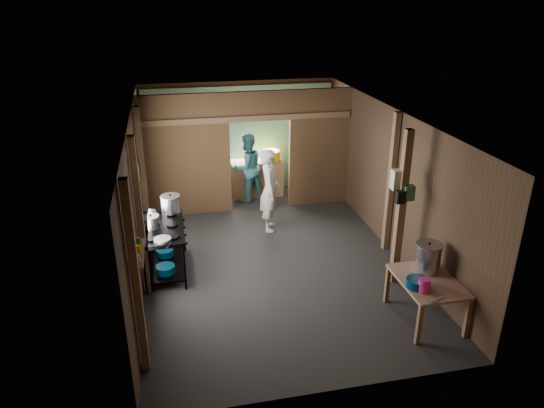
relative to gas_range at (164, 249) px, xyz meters
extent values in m
cube|color=#2A2A2A|center=(1.88, 0.19, -0.43)|extent=(4.50, 7.00, 0.00)
cube|color=#4E4945|center=(1.88, 0.19, 2.17)|extent=(4.50, 7.00, 0.00)
cube|color=#43301F|center=(1.88, 3.69, 0.87)|extent=(4.50, 0.00, 2.60)
cube|color=#43301F|center=(1.88, -3.31, 0.87)|extent=(4.50, 0.00, 2.60)
cube|color=#43301F|center=(-0.37, 0.19, 0.87)|extent=(0.00, 7.00, 2.60)
cube|color=#43301F|center=(4.13, 0.19, 0.87)|extent=(0.00, 7.00, 2.60)
cube|color=brown|center=(0.55, 2.39, 0.87)|extent=(1.85, 0.10, 2.60)
cube|color=brown|center=(3.46, 2.39, 0.87)|extent=(1.35, 0.10, 2.60)
cube|color=brown|center=(2.13, 2.39, 1.87)|extent=(1.30, 0.10, 0.60)
cube|color=#75B9BB|center=(1.88, 3.63, 0.82)|extent=(4.40, 0.06, 2.50)
cube|color=#7A6248|center=(2.18, 3.14, 0.00)|extent=(1.20, 0.50, 0.85)
cylinder|color=silver|center=(2.13, 3.59, 1.47)|extent=(0.20, 0.03, 0.20)
cube|color=#7A6248|center=(-0.30, -2.41, 0.87)|extent=(0.10, 0.12, 2.60)
cube|color=#7A6248|center=(-0.30, -0.61, 0.87)|extent=(0.10, 0.12, 2.60)
cube|color=#7A6248|center=(-0.30, 1.39, 0.87)|extent=(0.10, 0.12, 2.60)
cube|color=#7A6248|center=(4.06, -0.01, 0.87)|extent=(0.10, 0.12, 2.60)
cube|color=#7A6248|center=(3.73, -1.11, 0.87)|extent=(0.12, 0.12, 2.60)
cube|color=#7A6248|center=(1.88, 2.34, 1.62)|extent=(4.40, 0.12, 0.12)
cylinder|color=gray|center=(-0.33, 0.59, 1.22)|extent=(0.03, 0.34, 0.34)
cylinder|color=black|center=(-0.33, 0.99, 1.12)|extent=(0.03, 0.30, 0.30)
cube|color=#7A6248|center=(-0.27, -1.91, 0.97)|extent=(0.14, 0.80, 0.03)
cylinder|color=silver|center=(-0.27, -2.16, 1.04)|extent=(0.07, 0.07, 0.10)
cylinder|color=#EBB700|center=(-0.27, -1.91, 1.04)|extent=(0.08, 0.08, 0.10)
cylinder|color=#2B794B|center=(-0.27, -1.69, 1.04)|extent=(0.06, 0.06, 0.10)
cube|color=silver|center=(3.68, -1.03, 1.35)|extent=(0.22, 0.15, 0.32)
cube|color=#2B794B|center=(3.80, -1.17, 1.17)|extent=(0.16, 0.12, 0.24)
cube|color=black|center=(3.66, -1.19, 1.12)|extent=(0.14, 0.10, 0.20)
cylinder|color=#BCBCBC|center=(-0.17, 0.48, 0.48)|extent=(0.17, 0.17, 0.10)
cylinder|color=#033656|center=(0.00, -0.35, -0.20)|extent=(0.31, 0.31, 0.13)
cylinder|color=#033656|center=(0.00, 0.25, -0.20)|extent=(0.29, 0.29, 0.12)
cylinder|color=#033656|center=(3.47, -2.32, 0.29)|extent=(0.40, 0.40, 0.12)
cylinder|color=#E23195|center=(3.50, -2.45, 0.33)|extent=(0.17, 0.17, 0.19)
cube|color=#BCBCBC|center=(3.58, -2.68, 0.24)|extent=(0.29, 0.16, 0.01)
cylinder|color=#EBB700|center=(2.54, 3.14, 0.54)|extent=(0.40, 0.40, 0.22)
imported|color=silver|center=(2.11, 1.28, 0.42)|extent=(0.51, 0.68, 1.68)
imported|color=teal|center=(1.92, 2.86, 0.37)|extent=(0.96, 0.87, 1.59)
camera|label=1|loc=(0.22, -7.76, 4.05)|focal=33.04mm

